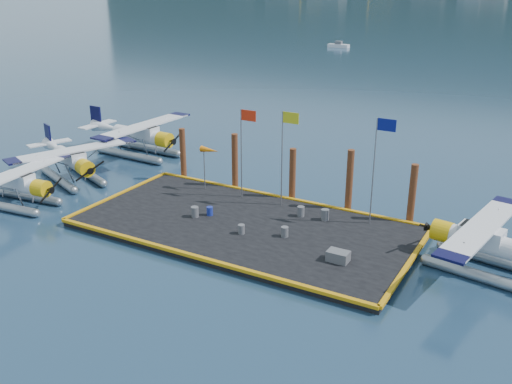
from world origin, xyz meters
The scene contains 23 objects.
ground centered at (0.00, 0.00, 0.00)m, with size 4000.00×4000.00×0.00m, color #19334B.
dock centered at (0.00, 0.00, 0.20)m, with size 20.00×10.00×0.40m, color black.
dock_bumpers centered at (0.00, 0.00, 0.49)m, with size 20.25×10.25×0.18m, color #CE8D0C, non-canonical shape.
seaplane_a centered at (-15.22, -4.15, 1.40)m, with size 8.25×9.11×3.22m.
seaplane_b centered at (-15.59, 1.28, 1.48)m, with size 8.84×9.34×3.39m.
seaplane_c centered at (-15.33, 8.70, 1.61)m, with size 9.41×10.37×3.69m.
seaplane_d centered at (13.45, 1.59, 1.48)m, with size 8.74×9.58×3.39m.
drum_0 centered at (-2.58, 0.06, 0.68)m, with size 0.39×0.39×0.55m, color navy.
drum_1 centered at (0.53, -1.30, 0.68)m, with size 0.39×0.39×0.55m, color #525256.
drum_2 centered at (2.88, -0.41, 0.70)m, with size 0.42×0.42×0.60m, color #525256.
drum_3 centered at (-3.23, -0.62, 0.73)m, with size 0.47×0.47×0.67m, color #525256.
drum_4 centered at (3.96, 2.91, 0.74)m, with size 0.49×0.49×0.69m, color #525256.
drum_5 centered at (2.42, 2.72, 0.72)m, with size 0.46×0.46×0.64m, color #525256.
crate centered at (6.67, -1.71, 0.68)m, with size 1.13×0.76×0.57m, color #525256.
flagpole_red centered at (-2.29, 3.80, 4.40)m, with size 1.14×0.08×6.00m.
flagpole_yellow centered at (0.70, 3.80, 4.51)m, with size 1.14×0.08×6.20m.
flagpole_blue centered at (6.70, 3.80, 4.69)m, with size 1.14×0.08×6.50m.
windsock centered at (-5.03, 3.80, 3.23)m, with size 1.40×0.44×3.12m.
piling_0 centered at (-8.50, 5.40, 2.00)m, with size 0.44×0.44×4.00m, color #4C2715.
piling_1 centered at (-4.00, 5.40, 2.10)m, with size 0.44×0.44×4.20m, color #4C2715.
piling_2 centered at (0.50, 5.40, 1.90)m, with size 0.44×0.44×3.80m, color #4C2715.
piling_3 centered at (4.50, 5.40, 2.15)m, with size 0.44×0.44×4.30m, color #4C2715.
piling_4 centered at (8.50, 5.40, 2.00)m, with size 0.44×0.44×4.00m, color #4C2715.
Camera 1 is at (16.06, -26.99, 14.42)m, focal length 40.00 mm.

